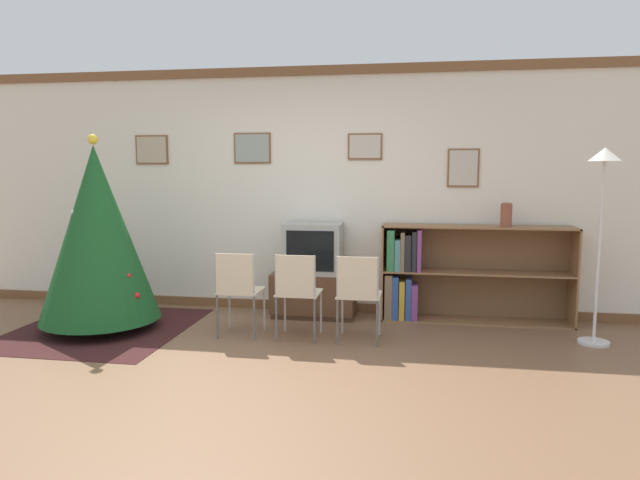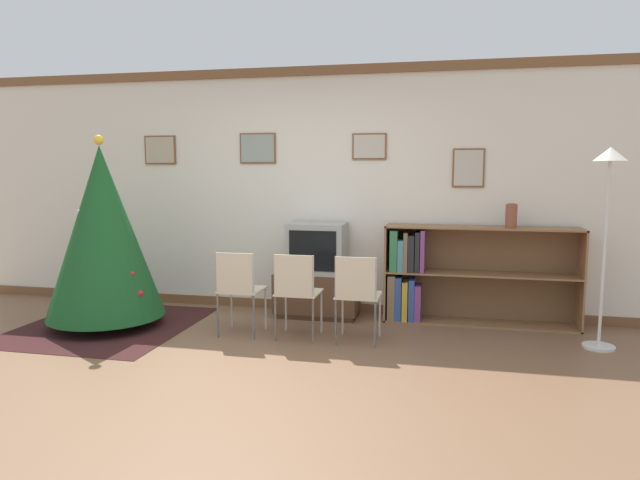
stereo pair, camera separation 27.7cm
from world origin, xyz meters
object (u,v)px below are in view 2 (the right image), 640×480
object	(u,v)px
folding_chair_left	(239,287)
folding_chair_center	(296,290)
vase	(511,215)
standing_lamp	(608,195)
tv_console	(317,294)
bookshelf	(445,275)
folding_chair_right	(357,293)
christmas_tree	(103,232)
television	(317,248)

from	to	relation	value
folding_chair_left	folding_chair_center	distance (m)	0.57
vase	standing_lamp	distance (m)	0.95
tv_console	bookshelf	size ratio (longest dim) A/B	0.46
folding_chair_left	folding_chair_right	size ratio (longest dim) A/B	1.00
christmas_tree	television	xyz separation A→B (m)	(2.01, 0.85, -0.22)
tv_console	folding_chair_right	xyz separation A→B (m)	(0.57, -0.88, 0.23)
bookshelf	vase	size ratio (longest dim) A/B	8.01
folding_chair_center	vase	bearing A→B (deg)	24.10
christmas_tree	folding_chair_left	bearing A→B (deg)	-0.92
tv_console	vase	size ratio (longest dim) A/B	3.67
folding_chair_right	bookshelf	xyz separation A→B (m)	(0.78, 0.94, 0.02)
christmas_tree	standing_lamp	xyz separation A→B (m)	(4.72, 0.31, 0.41)
standing_lamp	television	bearing A→B (deg)	168.62
christmas_tree	standing_lamp	size ratio (longest dim) A/B	1.08
television	vase	size ratio (longest dim) A/B	2.51
christmas_tree	bookshelf	distance (m)	3.51
tv_console	folding_chair_left	xyz separation A→B (m)	(-0.57, -0.88, 0.23)
folding_chair_center	standing_lamp	xyz separation A→B (m)	(2.72, 0.33, 0.90)
television	bookshelf	bearing A→B (deg)	2.74
television	folding_chair_center	bearing A→B (deg)	-90.00
folding_chair_left	tv_console	bearing A→B (deg)	56.95
folding_chair_center	folding_chair_left	bearing A→B (deg)	180.00
christmas_tree	folding_chair_right	xyz separation A→B (m)	(2.58, -0.02, -0.49)
folding_chair_center	folding_chair_right	xyz separation A→B (m)	(0.57, 0.00, 0.00)
christmas_tree	folding_chair_left	xyz separation A→B (m)	(1.44, -0.02, -0.49)
television	tv_console	bearing A→B (deg)	90.00
tv_console	bookshelf	bearing A→B (deg)	2.63
vase	television	bearing A→B (deg)	-179.69
christmas_tree	vase	distance (m)	4.09
folding_chair_left	standing_lamp	xyz separation A→B (m)	(3.29, 0.33, 0.90)
christmas_tree	tv_console	xyz separation A→B (m)	(2.01, 0.86, -0.72)
folding_chair_right	standing_lamp	bearing A→B (deg)	8.73
folding_chair_center	bookshelf	distance (m)	1.65
tv_console	folding_chair_left	distance (m)	1.07
vase	christmas_tree	bearing A→B (deg)	-167.79
folding_chair_left	vase	bearing A→B (deg)	19.14
tv_console	television	size ratio (longest dim) A/B	1.46
vase	folding_chair_left	bearing A→B (deg)	-160.86
tv_console	folding_chair_right	bearing A→B (deg)	-56.95
folding_chair_right	bookshelf	size ratio (longest dim) A/B	0.42
christmas_tree	folding_chair_right	size ratio (longest dim) A/B	2.34
television	folding_chair_center	distance (m)	0.92
television	folding_chair_right	bearing A→B (deg)	-56.87
folding_chair_center	vase	world-z (taller)	vase
christmas_tree	vase	bearing A→B (deg)	12.21
television	bookshelf	world-z (taller)	television
tv_console	television	bearing A→B (deg)	-90.00
bookshelf	television	bearing A→B (deg)	-177.26
christmas_tree	standing_lamp	distance (m)	4.75
tv_console	folding_chair_center	world-z (taller)	folding_chair_center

